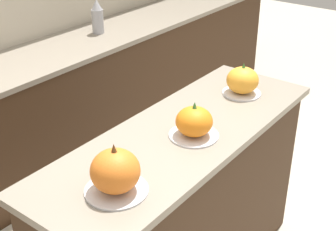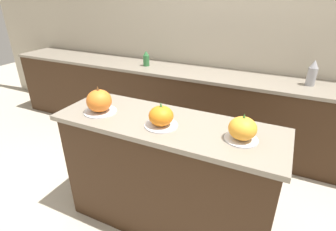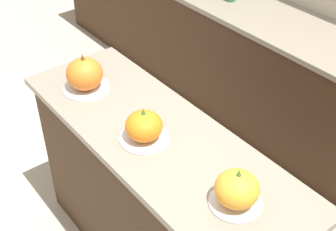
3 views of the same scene
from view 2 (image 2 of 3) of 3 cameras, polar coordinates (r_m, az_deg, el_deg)
name	(u,v)px [view 2 (image 2 of 3)]	position (r m, az deg, el deg)	size (l,w,h in m)	color
ground_plane	(167,221)	(2.40, -0.31, -22.07)	(12.00, 12.00, 0.00)	#BCB29E
wall_back	(230,39)	(3.31, 13.43, 15.99)	(8.00, 0.06, 2.50)	#B2A893
kitchen_island	(166,177)	(2.07, -0.34, -13.16)	(1.62, 0.55, 0.95)	#382314
back_counter	(217,110)	(3.23, 10.65, 1.12)	(6.00, 0.60, 0.90)	#382314
pumpkin_cake_left	(99,102)	(1.99, -14.74, 2.95)	(0.24, 0.24, 0.21)	silver
pumpkin_cake_center	(161,117)	(1.73, -1.52, -0.27)	(0.23, 0.23, 0.17)	silver
pumpkin_cake_right	(242,129)	(1.63, 15.90, -2.88)	(0.21, 0.21, 0.18)	silver
bottle_tall	(312,73)	(3.00, 28.91, 8.05)	(0.09, 0.09, 0.26)	#99999E
bottle_short	(146,59)	(3.37, -4.77, 12.22)	(0.08, 0.08, 0.19)	#2D6B38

